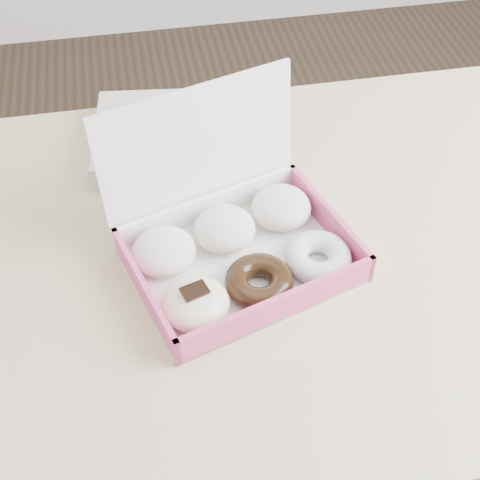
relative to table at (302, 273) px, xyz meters
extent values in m
plane|color=black|center=(0.00, 0.00, -0.67)|extent=(4.00, 4.00, 0.00)
cube|color=tan|center=(0.00, 0.00, 0.06)|extent=(1.20, 0.80, 0.04)
cylinder|color=tan|center=(-0.55, 0.35, -0.32)|extent=(0.05, 0.05, 0.71)
cylinder|color=tan|center=(0.55, 0.35, -0.32)|extent=(0.05, 0.05, 0.71)
cube|color=white|center=(-0.11, -0.04, 0.08)|extent=(0.36, 0.31, 0.01)
cube|color=#D4497B|center=(-0.07, -0.14, 0.10)|extent=(0.30, 0.10, 0.05)
cube|color=white|center=(-0.14, 0.07, 0.10)|extent=(0.30, 0.10, 0.05)
cube|color=#D4497B|center=(-0.25, -0.08, 0.10)|extent=(0.07, 0.22, 0.05)
cube|color=#D4497B|center=(0.04, 0.01, 0.10)|extent=(0.07, 0.22, 0.05)
cube|color=white|center=(-0.14, 0.09, 0.19)|extent=(0.30, 0.12, 0.22)
ellipsoid|color=white|center=(-0.21, -0.01, 0.11)|extent=(0.12, 0.12, 0.05)
ellipsoid|color=white|center=(-0.12, 0.02, 0.11)|extent=(0.12, 0.12, 0.05)
ellipsoid|color=white|center=(-0.03, 0.04, 0.11)|extent=(0.12, 0.12, 0.05)
ellipsoid|color=beige|center=(-0.18, -0.12, 0.11)|extent=(0.12, 0.12, 0.05)
cube|color=black|center=(-0.18, -0.12, 0.14)|extent=(0.04, 0.03, 0.00)
torus|color=black|center=(-0.09, -0.09, 0.10)|extent=(0.12, 0.12, 0.03)
torus|color=white|center=(0.00, -0.06, 0.10)|extent=(0.12, 0.12, 0.03)
cube|color=silver|center=(-0.16, 0.26, 0.10)|extent=(0.30, 0.25, 0.04)
camera|label=1|loc=(-0.23, -0.67, 0.82)|focal=50.00mm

